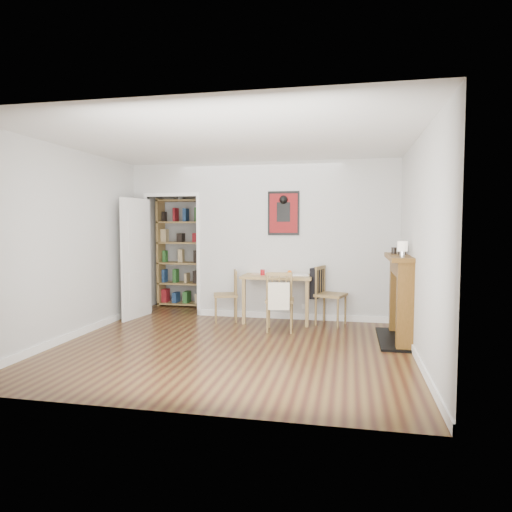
% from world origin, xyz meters
% --- Properties ---
extents(ground, '(5.20, 5.20, 0.00)m').
position_xyz_m(ground, '(0.00, 0.00, 0.00)').
color(ground, brown).
rests_on(ground, ground).
extents(room_shell, '(5.20, 5.20, 5.20)m').
position_xyz_m(room_shell, '(0.10, 1.34, 1.30)').
color(room_shell, '#B8B8B6').
rests_on(room_shell, ground).
extents(dining_table, '(1.11, 0.71, 0.76)m').
position_xyz_m(dining_table, '(0.35, 1.10, 0.67)').
color(dining_table, '#A2874B').
rests_on(dining_table, ground).
extents(chair_left, '(0.52, 0.52, 0.83)m').
position_xyz_m(chair_left, '(-0.49, 0.98, 0.42)').
color(chair_left, olive).
rests_on(chair_left, ground).
extents(chair_right, '(0.63, 0.58, 0.92)m').
position_xyz_m(chair_right, '(1.17, 1.05, 0.48)').
color(chair_right, olive).
rests_on(chair_right, ground).
extents(chair_front, '(0.48, 0.54, 0.89)m').
position_xyz_m(chair_front, '(0.47, 0.48, 0.45)').
color(chair_front, olive).
rests_on(chair_front, ground).
extents(bookshelf, '(0.87, 0.35, 2.06)m').
position_xyz_m(bookshelf, '(-1.71, 2.18, 1.02)').
color(bookshelf, '#A2874B').
rests_on(bookshelf, ground).
extents(fireplace, '(0.45, 1.25, 1.16)m').
position_xyz_m(fireplace, '(2.16, 0.25, 0.62)').
color(fireplace, brown).
rests_on(fireplace, ground).
extents(red_glass, '(0.07, 0.07, 0.09)m').
position_xyz_m(red_glass, '(0.11, 1.03, 0.80)').
color(red_glass, maroon).
rests_on(red_glass, dining_table).
extents(orange_fruit, '(0.07, 0.07, 0.07)m').
position_xyz_m(orange_fruit, '(0.53, 1.16, 0.79)').
color(orange_fruit, orange).
rests_on(orange_fruit, dining_table).
extents(placemat, '(0.47, 0.36, 0.00)m').
position_xyz_m(placemat, '(0.11, 1.20, 0.76)').
color(placemat, '#C0B49E').
rests_on(placemat, dining_table).
extents(notebook, '(0.36, 0.29, 0.02)m').
position_xyz_m(notebook, '(0.67, 1.10, 0.77)').
color(notebook, white).
rests_on(notebook, dining_table).
extents(mantel_lamp, '(0.13, 0.13, 0.20)m').
position_xyz_m(mantel_lamp, '(2.12, -0.11, 1.28)').
color(mantel_lamp, silver).
rests_on(mantel_lamp, fireplace).
extents(ceramic_jar_a, '(0.11, 0.11, 0.13)m').
position_xyz_m(ceramic_jar_a, '(2.17, 0.35, 1.23)').
color(ceramic_jar_a, black).
rests_on(ceramic_jar_a, fireplace).
extents(ceramic_jar_b, '(0.07, 0.07, 0.09)m').
position_xyz_m(ceramic_jar_b, '(2.07, 0.50, 1.21)').
color(ceramic_jar_b, black).
rests_on(ceramic_jar_b, fireplace).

